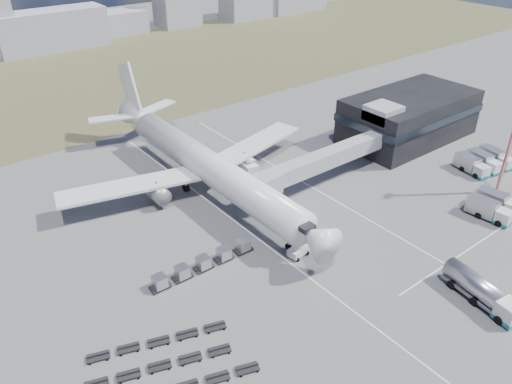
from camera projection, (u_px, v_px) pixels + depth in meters
ground at (330, 280)px, 70.52m from camera, size 420.00×420.00×0.00m
grass_strip at (60, 83)px, 145.15m from camera, size 420.00×90.00×0.01m
lane_markings at (361, 245)px, 77.71m from camera, size 47.12×110.00×0.01m
terminal at (409, 116)px, 109.32m from camera, size 30.40×16.40×11.00m
jet_bridge at (314, 164)px, 90.19m from camera, size 30.30×3.80×7.05m
airliner at (204, 164)px, 89.78m from camera, size 51.59×64.53×17.62m
skyline at (20, 27)px, 167.54m from camera, size 305.02×22.87×24.50m
fuel_tanker at (482, 291)px, 65.95m from camera, size 4.47×11.49×3.62m
pushback_tug at (298, 252)px, 74.97m from camera, size 3.45×2.25×1.46m
catering_truck at (246, 168)px, 96.42m from camera, size 3.40×6.53×2.86m
service_trucks_near at (494, 206)px, 84.37m from camera, size 6.89×7.97×2.96m
service_trucks_far at (484, 161)px, 98.70m from camera, size 10.51×8.62×2.87m
uld_row at (203, 263)px, 72.08m from camera, size 16.96×2.07×1.86m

